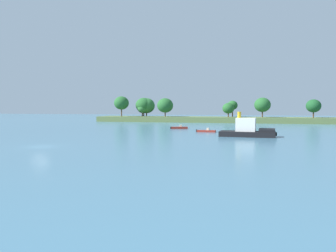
{
  "coord_description": "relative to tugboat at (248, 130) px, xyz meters",
  "views": [
    {
      "loc": [
        30.38,
        -43.02,
        5.75
      ],
      "look_at": [
        9.62,
        35.74,
        1.2
      ],
      "focal_mm": 36.76,
      "sensor_mm": 36.0,
      "label": 1
    }
  ],
  "objects": [
    {
      "name": "ground_plane",
      "position": [
        -28.55,
        -24.93,
        -1.2
      ],
      "size": [
        400.0,
        400.0,
        0.0
      ],
      "primitive_type": "plane",
      "color": "teal"
    },
    {
      "name": "small_motorboat",
      "position": [
        -18.16,
        19.61,
        -0.91
      ],
      "size": [
        4.57,
        2.44,
        1.04
      ],
      "color": "maroon",
      "rests_on": "ground"
    },
    {
      "name": "fishing_skiff",
      "position": [
        -9.59,
        9.61,
        -0.95
      ],
      "size": [
        4.55,
        1.4,
        0.95
      ],
      "color": "maroon",
      "rests_on": "ground"
    },
    {
      "name": "tugboat",
      "position": [
        0.0,
        0.0,
        0.0
      ],
      "size": [
        10.84,
        4.78,
        4.81
      ],
      "color": "black",
      "rests_on": "ground"
    },
    {
      "name": "treeline_island",
      "position": [
        -19.66,
        60.48,
        1.8
      ],
      "size": [
        89.16,
        12.75,
        9.89
      ],
      "color": "#566B3D",
      "rests_on": "ground"
    }
  ]
}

